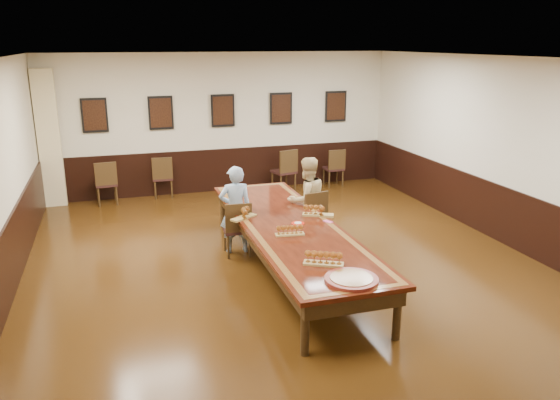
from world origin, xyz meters
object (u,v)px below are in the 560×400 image
object	(u,v)px
person_man	(236,210)
spare_chair_d	(333,167)
conference_table	(290,233)
spare_chair_c	(284,170)
chair_woman	(310,217)
person_woman	(307,200)
spare_chair_b	(163,176)
chair_man	(237,227)
spare_chair_a	(106,182)
carved_platter	(351,279)

from	to	relation	value
person_man	spare_chair_d	bearing A→B (deg)	-128.89
conference_table	spare_chair_c	bearing A→B (deg)	73.52
chair_woman	person_man	bearing A→B (deg)	-10.76
person_woman	conference_table	size ratio (longest dim) A/B	0.30
spare_chair_b	spare_chair_c	xyz separation A→B (m)	(2.78, -0.35, 0.03)
chair_woman	spare_chair_b	size ratio (longest dim) A/B	1.02
chair_man	spare_chair_d	distance (m)	4.94
chair_woman	person_man	world-z (taller)	person_man
spare_chair_a	spare_chair_d	distance (m)	5.33
spare_chair_a	spare_chair_b	bearing A→B (deg)	-174.71
person_man	conference_table	bearing A→B (deg)	124.85
spare_chair_b	spare_chair_d	world-z (taller)	spare_chair_b
chair_man	chair_woman	world-z (taller)	chair_woman
spare_chair_b	spare_chair_d	bearing A→B (deg)	-179.99
spare_chair_b	carved_platter	bearing A→B (deg)	105.26
spare_chair_a	spare_chair_b	size ratio (longest dim) A/B	1.02
chair_man	person_man	xyz separation A→B (m)	(0.01, 0.10, 0.28)
chair_man	spare_chair_d	bearing A→B (deg)	-128.17
person_woman	person_man	bearing A→B (deg)	-6.30
chair_man	conference_table	world-z (taller)	chair_man
spare_chair_d	person_man	world-z (taller)	person_man
person_man	person_woman	size ratio (longest dim) A/B	0.98
chair_man	spare_chair_b	distance (m)	4.01
spare_chair_c	spare_chair_d	size ratio (longest dim) A/B	1.10
spare_chair_a	chair_woman	bearing A→B (deg)	128.79
carved_platter	chair_woman	bearing A→B (deg)	78.30
chair_woman	spare_chair_c	world-z (taller)	spare_chair_c
chair_man	conference_table	distance (m)	1.11
chair_woman	conference_table	world-z (taller)	chair_woman
spare_chair_b	person_man	world-z (taller)	person_man
spare_chair_d	carved_platter	distance (m)	7.24
spare_chair_b	conference_table	world-z (taller)	spare_chair_b
chair_man	person_man	world-z (taller)	person_man
spare_chair_d	spare_chair_b	bearing A→B (deg)	-3.35
spare_chair_d	person_woman	world-z (taller)	person_woman
spare_chair_a	carved_platter	size ratio (longest dim) A/B	1.22
chair_woman	spare_chair_b	world-z (taller)	chair_woman
conference_table	carved_platter	world-z (taller)	carved_platter
chair_woman	person_man	distance (m)	1.35
spare_chair_a	conference_table	size ratio (longest dim) A/B	0.19
chair_woman	carved_platter	world-z (taller)	chair_woman
spare_chair_c	carved_platter	bearing A→B (deg)	64.73
carved_platter	person_man	bearing A→B (deg)	101.97
spare_chair_c	conference_table	bearing A→B (deg)	59.14
chair_man	carved_platter	distance (m)	3.14
chair_man	conference_table	xyz separation A→B (m)	(0.62, -0.91, 0.14)
chair_man	chair_woman	distance (m)	1.34
chair_man	spare_chair_a	bearing A→B (deg)	-57.58
chair_man	spare_chair_a	distance (m)	4.24
chair_man	spare_chair_d	xyz separation A→B (m)	(3.27, 3.70, -0.00)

